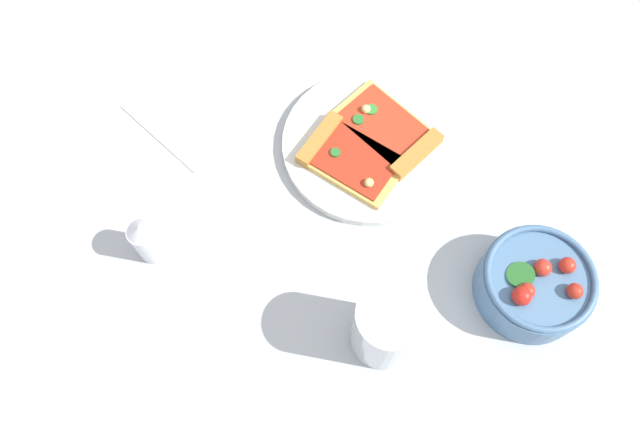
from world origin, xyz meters
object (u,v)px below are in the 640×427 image
salad_bowl (534,284)px  paper_napkin (191,111)px  plate (367,146)px  pepper_shaker (147,240)px  pizza_slice_near (389,131)px  soda_glass (386,328)px  pizza_slice_far (347,156)px

salad_bowl → paper_napkin: 0.51m
plate → pepper_shaker: (0.31, 0.00, 0.03)m
pizza_slice_near → paper_napkin: (0.22, -0.17, -0.02)m
salad_bowl → pepper_shaker: 0.47m
soda_glass → paper_napkin: (0.08, -0.40, -0.05)m
pepper_shaker → pizza_slice_far: bearing=179.3°
pizza_slice_far → soda_glass: bearing=71.1°
pizza_slice_near → pepper_shaker: pepper_shaker is taller
pizza_slice_near → paper_napkin: bearing=-37.1°
plate → pizza_slice_far: (0.04, 0.01, 0.01)m
plate → pepper_shaker: pepper_shaker is taller
pepper_shaker → plate: bearing=-179.2°
paper_napkin → plate: bearing=138.5°
plate → soda_glass: bearing=64.3°
pizza_slice_far → paper_napkin: (0.15, -0.18, -0.02)m
salad_bowl → soda_glass: size_ratio=1.20×
soda_glass → pizza_slice_near: bearing=-122.0°
pizza_slice_far → soda_glass: soda_glass is taller
plate → salad_bowl: 0.28m
pizza_slice_far → pepper_shaker: bearing=-0.7°
salad_bowl → paper_napkin: bearing=-58.9°
plate → pizza_slice_near: 0.04m
plate → paper_napkin: bearing=-41.5°
plate → pizza_slice_near: bearing=178.7°
soda_glass → pepper_shaker: 0.31m
pizza_slice_near → pizza_slice_far: (0.07, 0.01, -0.00)m
pizza_slice_near → soda_glass: (0.15, 0.23, 0.03)m
plate → pepper_shaker: size_ratio=3.01×
pepper_shaker → paper_napkin: bearing=-125.6°
paper_napkin → pepper_shaker: pepper_shaker is taller
paper_napkin → soda_glass: bearing=100.7°
paper_napkin → pepper_shaker: size_ratio=1.98×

